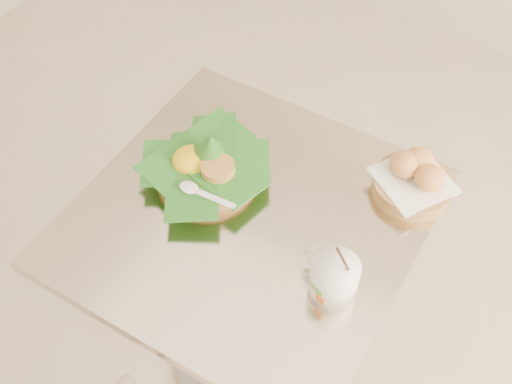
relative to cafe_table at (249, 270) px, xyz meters
The scene contains 5 objects.
floor 0.54m from the cafe_table, 162.73° to the left, with size 3.60×3.60×0.00m, color beige.
cafe_table is the anchor object (origin of this frame).
rice_basket 0.30m from the cafe_table, 160.08° to the left, with size 0.28×0.28×0.14m.
bread_basket 0.45m from the cafe_table, 41.90° to the left, with size 0.20×0.20×0.09m.
coffee_mug 0.36m from the cafe_table, 16.39° to the right, with size 0.13×0.10×0.16m.
Camera 1 is at (0.54, -0.73, 1.85)m, focal length 45.00 mm.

